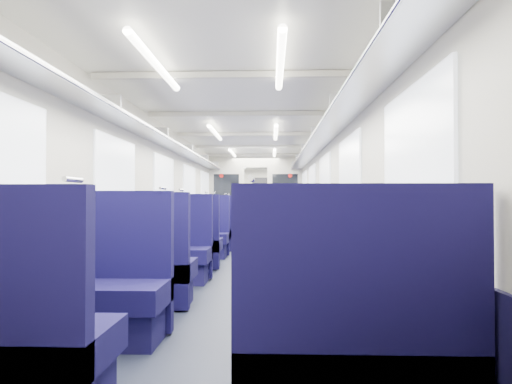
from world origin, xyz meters
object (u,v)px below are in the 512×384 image
(seat_7, at_px, (300,255))
(seat_14, at_px, (215,229))
(seat_15, at_px, (287,229))
(seat_10, at_px, (200,238))
(end_door, at_px, (261,200))
(seat_13, at_px, (289,234))
(seat_12, at_px, (208,233))
(seat_8, at_px, (186,245))
(bulkhead, at_px, (256,193))
(seat_6, at_px, (171,254))
(seat_18, at_px, (226,223))
(seat_17, at_px, (285,226))
(seat_16, at_px, (221,226))
(seat_4, at_px, (140,271))
(seat_2, at_px, (100,292))
(seat_9, at_px, (295,244))
(seat_19, at_px, (284,223))
(seat_11, at_px, (291,238))
(seat_1, at_px, (353,359))
(seat_5, at_px, (308,271))
(seat_3, at_px, (320,295))

(seat_7, xyz_separation_m, seat_14, (-1.66, 4.54, 0.00))
(seat_7, distance_m, seat_15, 4.63)
(seat_10, bearing_deg, end_door, 85.84)
(seat_10, bearing_deg, seat_13, 30.20)
(seat_10, bearing_deg, seat_7, -54.84)
(seat_7, relative_size, seat_12, 1.00)
(seat_8, relative_size, seat_15, 1.00)
(bulkhead, distance_m, seat_6, 7.48)
(seat_12, relative_size, seat_18, 1.00)
(seat_6, relative_size, seat_17, 1.00)
(bulkhead, relative_size, seat_18, 2.41)
(seat_15, xyz_separation_m, seat_16, (-1.66, 1.11, 0.00))
(seat_4, xyz_separation_m, seat_13, (1.66, 4.59, 0.00))
(bulkhead, bearing_deg, end_door, 90.00)
(seat_2, bearing_deg, seat_9, 64.62)
(seat_2, distance_m, seat_15, 7.08)
(seat_13, bearing_deg, seat_16, 124.43)
(seat_13, height_order, seat_19, same)
(seat_7, xyz_separation_m, seat_16, (-1.66, 5.74, 0.00))
(seat_4, bearing_deg, seat_6, 90.00)
(seat_11, xyz_separation_m, seat_13, (0.00, 1.02, 0.00))
(seat_8, xyz_separation_m, seat_15, (1.66, 3.54, 0.00))
(seat_1, distance_m, seat_12, 7.11)
(seat_11, relative_size, seat_14, 1.00)
(seat_13, bearing_deg, bulkhead, 101.40)
(seat_1, xyz_separation_m, seat_18, (-1.66, 10.48, 0.00))
(end_door, xyz_separation_m, seat_5, (0.83, -14.96, -0.64))
(seat_5, xyz_separation_m, seat_17, (0.00, 6.89, 0.00))
(seat_8, xyz_separation_m, seat_19, (1.66, 5.86, 0.00))
(seat_8, distance_m, seat_13, 2.78)
(seat_11, bearing_deg, bulkhead, 99.17)
(seat_12, bearing_deg, seat_4, -90.00)
(seat_5, bearing_deg, seat_1, -90.00)
(seat_5, relative_size, seat_14, 1.00)
(bulkhead, xyz_separation_m, seat_19, (0.83, -0.49, -0.87))
(seat_4, xyz_separation_m, seat_8, (0.00, 2.35, 0.00))
(bulkhead, xyz_separation_m, seat_9, (0.83, -6.19, -0.87))
(seat_8, bearing_deg, seat_15, 64.88)
(seat_7, bearing_deg, seat_17, 90.00)
(seat_5, xyz_separation_m, seat_18, (-1.66, 8.12, 0.00))
(seat_5, bearing_deg, seat_2, -147.82)
(seat_3, bearing_deg, seat_9, 90.00)
(seat_1, height_order, seat_18, same)
(bulkhead, distance_m, seat_7, 7.54)
(seat_14, distance_m, seat_17, 2.01)
(bulkhead, relative_size, seat_8, 2.41)
(seat_12, xyz_separation_m, seat_18, (0.00, 3.56, 0.00))
(seat_12, bearing_deg, seat_14, 90.00)
(seat_16, xyz_separation_m, seat_19, (1.66, 1.21, 0.00))
(seat_1, bearing_deg, seat_11, 90.00)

